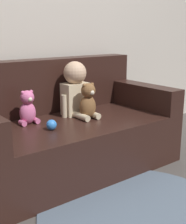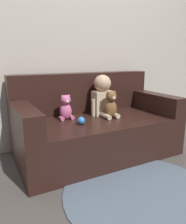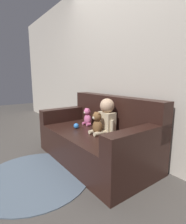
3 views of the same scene
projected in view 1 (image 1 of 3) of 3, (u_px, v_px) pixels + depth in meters
The scene contains 7 objects.
ground_plane at pixel (72, 168), 2.45m from camera, with size 12.00×12.00×0.00m, color #4C4742.
couch at pixel (67, 131), 2.42m from camera, with size 1.60×0.85×0.83m.
person_baby at pixel (76, 89), 2.45m from camera, with size 0.28×0.33×0.42m.
teddy_bear_brown at pixel (88, 101), 2.36m from camera, with size 0.13×0.13×0.28m.
plush_toy_side at pixel (28, 108), 2.23m from camera, with size 0.15×0.11×0.25m.
toy_ball at pixel (51, 125), 2.11m from camera, with size 0.07×0.07×0.07m.
floor_rug at pixel (137, 213), 1.84m from camera, with size 1.18×1.18×0.01m.
Camera 1 is at (-1.24, -1.89, 1.05)m, focal length 50.00 mm.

